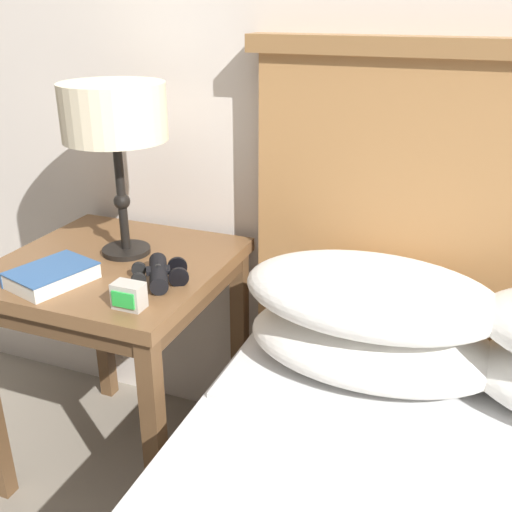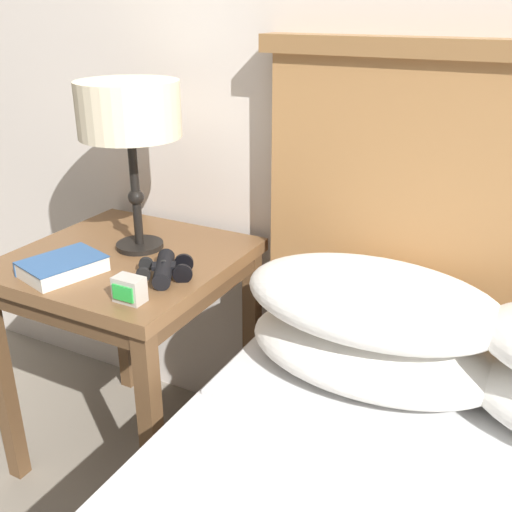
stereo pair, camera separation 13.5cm
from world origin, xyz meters
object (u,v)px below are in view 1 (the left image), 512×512
at_px(binoculars_pair, 159,273).
at_px(nightstand, 115,290).
at_px(table_lamp, 114,117).
at_px(book_on_nightstand, 51,275).
at_px(alarm_clock, 129,296).

bearing_deg(binoculars_pair, nightstand, 160.11).
distance_m(table_lamp, book_on_nightstand, 0.42).
bearing_deg(book_on_nightstand, table_lamp, 74.25).
relative_size(nightstand, book_on_nightstand, 2.98).
xyz_separation_m(nightstand, binoculars_pair, (0.18, -0.07, 0.11)).
bearing_deg(nightstand, book_on_nightstand, -109.35).
relative_size(nightstand, table_lamp, 1.46).
height_order(nightstand, alarm_clock, alarm_clock).
height_order(table_lamp, alarm_clock, table_lamp).
height_order(nightstand, book_on_nightstand, book_on_nightstand).
bearing_deg(alarm_clock, table_lamp, 124.03).
bearing_deg(table_lamp, nightstand, -95.13).
xyz_separation_m(nightstand, book_on_nightstand, (-0.06, -0.17, 0.11)).
bearing_deg(table_lamp, alarm_clock, -55.97).
bearing_deg(binoculars_pair, alarm_clock, -87.21).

